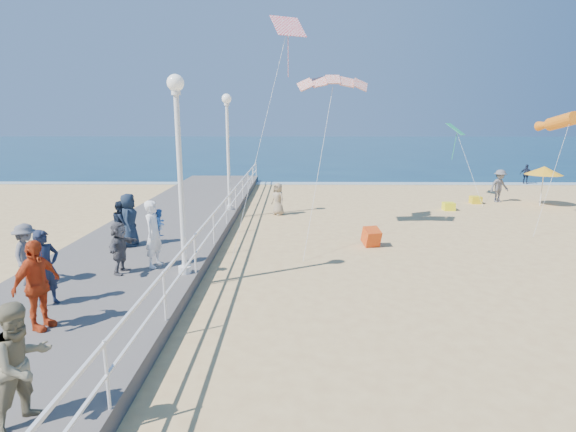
{
  "coord_description": "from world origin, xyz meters",
  "views": [
    {
      "loc": [
        -2.35,
        -11.86,
        4.6
      ],
      "look_at": [
        -2.5,
        2.0,
        1.6
      ],
      "focal_mm": 28.0,
      "sensor_mm": 36.0,
      "label": 1
    }
  ],
  "objects_px": {
    "toddler_held": "(160,223)",
    "spectator_2": "(26,254)",
    "spectator_1": "(22,364)",
    "lamp_post_mid": "(179,155)",
    "spectator_0": "(46,268)",
    "beach_chair_right": "(476,200)",
    "spectator_4": "(129,220)",
    "lamp_post_far": "(228,140)",
    "spectator_5": "(120,247)",
    "woman_holding_toddler": "(154,234)",
    "beach_walker_b": "(526,174)",
    "beach_umbrella": "(544,171)",
    "spectator_3": "(37,285)",
    "beach_walker_c": "(278,199)",
    "spectator_7": "(122,223)",
    "beach_chair_left": "(449,206)",
    "beach_walker_a": "(499,186)",
    "box_kite": "(371,239)"
  },
  "relations": [
    {
      "from": "toddler_held",
      "to": "spectator_2",
      "type": "xyz_separation_m",
      "value": [
        -3.0,
        -1.63,
        -0.46
      ]
    },
    {
      "from": "spectator_1",
      "to": "spectator_2",
      "type": "height_order",
      "value": "spectator_1"
    },
    {
      "from": "lamp_post_mid",
      "to": "spectator_0",
      "type": "bearing_deg",
      "value": -139.93
    },
    {
      "from": "spectator_2",
      "to": "beach_chair_right",
      "type": "xyz_separation_m",
      "value": [
        17.01,
        13.75,
        -1.0
      ]
    },
    {
      "from": "spectator_4",
      "to": "beach_chair_right",
      "type": "bearing_deg",
      "value": -66.76
    },
    {
      "from": "lamp_post_far",
      "to": "spectator_5",
      "type": "height_order",
      "value": "lamp_post_far"
    },
    {
      "from": "woman_holding_toddler",
      "to": "spectator_2",
      "type": "height_order",
      "value": "woman_holding_toddler"
    },
    {
      "from": "toddler_held",
      "to": "spectator_0",
      "type": "distance_m",
      "value": 3.45
    },
    {
      "from": "beach_walker_b",
      "to": "beach_umbrella",
      "type": "xyz_separation_m",
      "value": [
        -3.34,
        -8.21,
        1.19
      ]
    },
    {
      "from": "spectator_2",
      "to": "toddler_held",
      "type": "bearing_deg",
      "value": -72.86
    },
    {
      "from": "spectator_0",
      "to": "spectator_1",
      "type": "height_order",
      "value": "spectator_1"
    },
    {
      "from": "spectator_3",
      "to": "spectator_4",
      "type": "distance_m",
      "value": 6.15
    },
    {
      "from": "beach_chair_right",
      "to": "woman_holding_toddler",
      "type": "bearing_deg",
      "value": -139.12
    },
    {
      "from": "woman_holding_toddler",
      "to": "spectator_5",
      "type": "distance_m",
      "value": 1.01
    },
    {
      "from": "spectator_4",
      "to": "beach_walker_c",
      "type": "relative_size",
      "value": 1.14
    },
    {
      "from": "spectator_3",
      "to": "spectator_5",
      "type": "height_order",
      "value": "spectator_3"
    },
    {
      "from": "beach_umbrella",
      "to": "spectator_7",
      "type": "bearing_deg",
      "value": -153.84
    },
    {
      "from": "beach_chair_left",
      "to": "woman_holding_toddler",
      "type": "bearing_deg",
      "value": -139.29
    },
    {
      "from": "spectator_3",
      "to": "beach_walker_b",
      "type": "distance_m",
      "value": 32.35
    },
    {
      "from": "woman_holding_toddler",
      "to": "spectator_1",
      "type": "height_order",
      "value": "woman_holding_toddler"
    },
    {
      "from": "woman_holding_toddler",
      "to": "beach_umbrella",
      "type": "height_order",
      "value": "woman_holding_toddler"
    },
    {
      "from": "spectator_3",
      "to": "beach_walker_c",
      "type": "relative_size",
      "value": 1.19
    },
    {
      "from": "lamp_post_far",
      "to": "spectator_3",
      "type": "height_order",
      "value": "lamp_post_far"
    },
    {
      "from": "lamp_post_mid",
      "to": "beach_chair_right",
      "type": "distance_m",
      "value": 18.73
    },
    {
      "from": "spectator_2",
      "to": "spectator_5",
      "type": "bearing_deg",
      "value": -77.85
    },
    {
      "from": "beach_walker_b",
      "to": "beach_umbrella",
      "type": "distance_m",
      "value": 8.94
    },
    {
      "from": "spectator_4",
      "to": "spectator_5",
      "type": "height_order",
      "value": "spectator_4"
    },
    {
      "from": "spectator_5",
      "to": "beach_walker_c",
      "type": "relative_size",
      "value": 0.93
    },
    {
      "from": "spectator_2",
      "to": "beach_umbrella",
      "type": "distance_m",
      "value": 24.12
    },
    {
      "from": "woman_holding_toddler",
      "to": "beach_walker_a",
      "type": "relative_size",
      "value": 1.06
    },
    {
      "from": "spectator_1",
      "to": "spectator_4",
      "type": "xyz_separation_m",
      "value": [
        -1.77,
        9.04,
        -0.01
      ]
    },
    {
      "from": "lamp_post_mid",
      "to": "beach_walker_c",
      "type": "distance_m",
      "value": 10.34
    },
    {
      "from": "spectator_3",
      "to": "spectator_7",
      "type": "relative_size",
      "value": 1.22
    },
    {
      "from": "toddler_held",
      "to": "spectator_3",
      "type": "distance_m",
      "value": 4.35
    },
    {
      "from": "spectator_7",
      "to": "beach_umbrella",
      "type": "relative_size",
      "value": 0.72
    },
    {
      "from": "lamp_post_mid",
      "to": "spectator_4",
      "type": "relative_size",
      "value": 2.98
    },
    {
      "from": "spectator_2",
      "to": "beach_chair_left",
      "type": "bearing_deg",
      "value": -62.92
    },
    {
      "from": "woman_holding_toddler",
      "to": "toddler_held",
      "type": "distance_m",
      "value": 0.36
    },
    {
      "from": "spectator_1",
      "to": "lamp_post_mid",
      "type": "bearing_deg",
      "value": 17.2
    },
    {
      "from": "spectator_1",
      "to": "box_kite",
      "type": "distance_m",
      "value": 12.38
    },
    {
      "from": "spectator_0",
      "to": "spectator_1",
      "type": "bearing_deg",
      "value": -123.61
    },
    {
      "from": "beach_umbrella",
      "to": "spectator_3",
      "type": "bearing_deg",
      "value": -139.95
    },
    {
      "from": "lamp_post_far",
      "to": "spectator_2",
      "type": "bearing_deg",
      "value": -111.16
    },
    {
      "from": "spectator_5",
      "to": "spectator_7",
      "type": "height_order",
      "value": "spectator_7"
    },
    {
      "from": "toddler_held",
      "to": "woman_holding_toddler",
      "type": "bearing_deg",
      "value": 148.05
    },
    {
      "from": "spectator_3",
      "to": "beach_walker_b",
      "type": "height_order",
      "value": "spectator_3"
    },
    {
      "from": "spectator_7",
      "to": "beach_walker_b",
      "type": "xyz_separation_m",
      "value": [
        22.51,
        17.62,
        -0.45
      ]
    },
    {
      "from": "toddler_held",
      "to": "lamp_post_mid",
      "type": "bearing_deg",
      "value": -118.11
    },
    {
      "from": "beach_walker_a",
      "to": "box_kite",
      "type": "height_order",
      "value": "beach_walker_a"
    },
    {
      "from": "beach_walker_a",
      "to": "beach_umbrella",
      "type": "relative_size",
      "value": 0.86
    }
  ]
}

